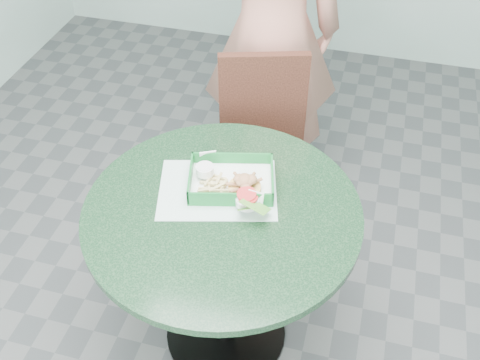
% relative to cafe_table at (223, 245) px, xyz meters
% --- Properties ---
extents(floor, '(4.00, 5.00, 0.02)m').
position_rel_cafe_table_xyz_m(floor, '(0.00, 0.00, -0.58)').
color(floor, '#303335').
rests_on(floor, ground).
extents(cafe_table, '(0.95, 0.95, 0.75)m').
position_rel_cafe_table_xyz_m(cafe_table, '(0.00, 0.00, 0.00)').
color(cafe_table, black).
rests_on(cafe_table, floor).
extents(dining_chair, '(0.39, 0.39, 0.93)m').
position_rel_cafe_table_xyz_m(dining_chair, '(-0.03, 0.66, -0.05)').
color(dining_chair, black).
rests_on(dining_chair, floor).
extents(placemat, '(0.47, 0.40, 0.00)m').
position_rel_cafe_table_xyz_m(placemat, '(-0.04, 0.08, 0.17)').
color(placemat, '#B0CCC5').
rests_on(placemat, cafe_table).
extents(food_basket, '(0.29, 0.21, 0.06)m').
position_rel_cafe_table_xyz_m(food_basket, '(-0.00, 0.12, 0.19)').
color(food_basket, '#136C2A').
rests_on(food_basket, placemat).
extents(crab_sandwich, '(0.11, 0.11, 0.07)m').
position_rel_cafe_table_xyz_m(crab_sandwich, '(0.05, 0.08, 0.22)').
color(crab_sandwich, '#E1AD59').
rests_on(crab_sandwich, food_basket).
extents(fries_pile, '(0.14, 0.15, 0.04)m').
position_rel_cafe_table_xyz_m(fries_pile, '(-0.06, 0.09, 0.21)').
color(fries_pile, '#CFBC79').
rests_on(fries_pile, food_basket).
extents(sauce_ramekin, '(0.06, 0.06, 0.04)m').
position_rel_cafe_table_xyz_m(sauce_ramekin, '(-0.09, 0.14, 0.22)').
color(sauce_ramekin, white).
rests_on(sauce_ramekin, food_basket).
extents(garnish_cup, '(0.12, 0.11, 0.05)m').
position_rel_cafe_table_xyz_m(garnish_cup, '(0.06, 0.00, 0.21)').
color(garnish_cup, silver).
rests_on(garnish_cup, food_basket).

